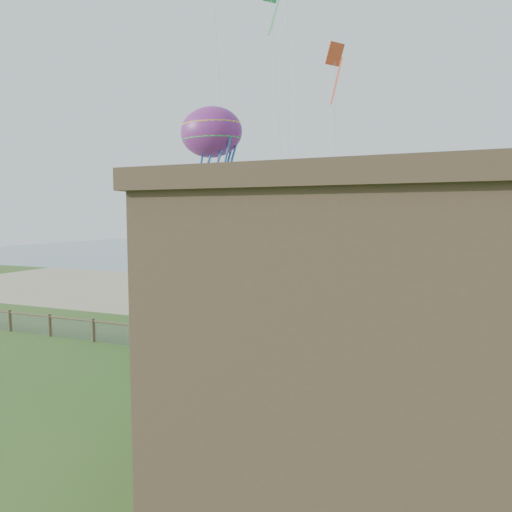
# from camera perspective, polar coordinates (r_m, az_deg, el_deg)

# --- Properties ---
(ground) EXTENTS (160.00, 160.00, 0.00)m
(ground) POSITION_cam_1_polar(r_m,az_deg,el_deg) (17.80, -17.77, -16.90)
(ground) COLOR #2A571E
(ground) RESTS_ON ground
(sand_beach) EXTENTS (72.00, 20.00, 0.02)m
(sand_beach) POSITION_cam_1_polar(r_m,az_deg,el_deg) (36.87, 4.57, -5.34)
(sand_beach) COLOR tan
(sand_beach) RESTS_ON ground
(ocean) EXTENTS (160.00, 68.00, 0.02)m
(ocean) POSITION_cam_1_polar(r_m,az_deg,el_deg) (79.68, 13.92, 0.04)
(ocean) COLOR slate
(ocean) RESTS_ON ground
(chainlink_fence) EXTENTS (36.20, 0.20, 1.25)m
(chainlink_fence) POSITION_cam_1_polar(r_m,az_deg,el_deg) (22.32, -7.82, -10.72)
(chainlink_fence) COLOR brown
(chainlink_fence) RESTS_ON ground
(motel_deck) EXTENTS (15.00, 2.00, 0.50)m
(motel_deck) POSITION_cam_1_polar(r_m,az_deg,el_deg) (18.93, 28.54, -15.13)
(motel_deck) COLOR brown
(motel_deck) RESTS_ON ground
(picnic_table) EXTENTS (2.12, 1.86, 0.75)m
(picnic_table) POSITION_cam_1_polar(r_m,az_deg,el_deg) (16.53, 13.10, -17.15)
(picnic_table) COLOR brown
(picnic_table) RESTS_ON ground
(octopus_kite) EXTENTS (4.24, 3.45, 7.64)m
(octopus_kite) POSITION_cam_1_polar(r_m,az_deg,el_deg) (27.85, -5.60, 11.17)
(octopus_kite) COLOR red
(kite_red) EXTENTS (2.15, 2.07, 2.79)m
(kite_red) POSITION_cam_1_polar(r_m,az_deg,el_deg) (28.03, 9.80, 22.12)
(kite_red) COLOR #E64F28
(kite_green) EXTENTS (2.20, 2.17, 2.95)m
(kite_green) POSITION_cam_1_polar(r_m,az_deg,el_deg) (34.41, 1.90, 28.84)
(kite_green) COLOR green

